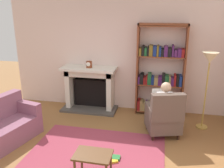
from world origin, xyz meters
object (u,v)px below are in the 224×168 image
(bookshelf, at_px, (160,74))
(armchair_reading, at_px, (164,117))
(fireplace, at_px, (90,87))
(side_table, at_px, (93,158))
(floor_lamp, at_px, (209,65))
(seated_reader, at_px, (163,105))
(mantel_clock, at_px, (89,64))

(bookshelf, xyz_separation_m, armchair_reading, (0.14, -1.11, -0.58))
(fireplace, relative_size, side_table, 2.47)
(floor_lamp, bearing_deg, armchair_reading, -146.41)
(floor_lamp, bearing_deg, side_table, -131.58)
(bookshelf, distance_m, seated_reader, 1.07)
(mantel_clock, relative_size, seated_reader, 0.14)
(mantel_clock, relative_size, floor_lamp, 0.10)
(side_table, bearing_deg, floor_lamp, 48.42)
(bookshelf, bearing_deg, side_table, -108.53)
(side_table, height_order, floor_lamp, floor_lamp)
(side_table, bearing_deg, armchair_reading, 56.28)
(armchair_reading, relative_size, side_table, 1.73)
(mantel_clock, xyz_separation_m, side_table, (0.82, -2.51, -0.82))
(armchair_reading, distance_m, side_table, 1.85)
(fireplace, xyz_separation_m, seated_reader, (1.83, -0.96, 0.04))
(seated_reader, bearing_deg, fireplace, -44.37)
(armchair_reading, bearing_deg, floor_lamp, -163.13)
(fireplace, bearing_deg, armchair_reading, -29.89)
(armchair_reading, bearing_deg, side_table, 39.56)
(fireplace, xyz_separation_m, mantel_clock, (0.02, -0.10, 0.60))
(fireplace, xyz_separation_m, side_table, (0.84, -2.61, -0.22))
(fireplace, xyz_separation_m, floor_lamp, (2.69, -0.52, 0.82))
(fireplace, bearing_deg, seated_reader, -27.66)
(bookshelf, bearing_deg, seated_reader, -83.85)
(bookshelf, relative_size, floor_lamp, 1.31)
(mantel_clock, bearing_deg, seated_reader, -25.38)
(bookshelf, xyz_separation_m, floor_lamp, (0.97, -0.56, 0.40))
(armchair_reading, xyz_separation_m, seated_reader, (-0.03, 0.11, 0.20))
(mantel_clock, xyz_separation_m, bookshelf, (1.70, 0.14, -0.18))
(bookshelf, bearing_deg, armchair_reading, -82.74)
(fireplace, relative_size, seated_reader, 1.22)
(bookshelf, bearing_deg, mantel_clock, -175.44)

